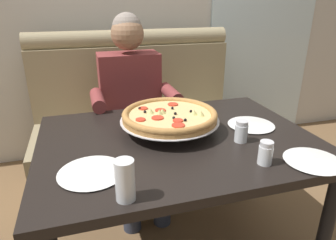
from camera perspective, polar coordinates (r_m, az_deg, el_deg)
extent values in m
cube|color=#998966|center=(2.34, -4.47, -6.69)|extent=(1.57, 0.60, 0.46)
cube|color=#998966|center=(2.52, -6.69, 6.59)|extent=(1.57, 0.18, 0.65)
cylinder|color=#998966|center=(2.45, -7.08, 15.07)|extent=(1.57, 0.14, 0.14)
cube|color=black|center=(1.42, 1.96, -4.07)|extent=(1.27, 0.93, 0.04)
cylinder|color=black|center=(1.61, 27.46, -19.14)|extent=(0.06, 0.06, 0.71)
cylinder|color=black|center=(1.89, -19.03, -11.14)|extent=(0.06, 0.06, 0.71)
cylinder|color=black|center=(2.12, 13.09, -6.64)|extent=(0.06, 0.06, 0.71)
cube|color=#2D3342|center=(1.96, -5.88, -2.60)|extent=(0.34, 0.40, 0.15)
cylinder|color=#2D3342|center=(1.89, -7.08, -14.47)|extent=(0.11, 0.11, 0.46)
cylinder|color=#2D3342|center=(1.92, -1.03, -13.56)|extent=(0.11, 0.11, 0.46)
cube|color=brown|center=(2.09, -7.25, 4.93)|extent=(0.40, 0.22, 0.56)
cylinder|color=brown|center=(1.85, -13.20, 3.70)|extent=(0.08, 0.28, 0.08)
cylinder|color=brown|center=(1.93, 0.59, 5.01)|extent=(0.08, 0.28, 0.08)
sphere|color=#997051|center=(1.99, -7.72, 15.95)|extent=(0.21, 0.21, 0.21)
sphere|color=gray|center=(2.00, -7.83, 16.97)|extent=(0.19, 0.19, 0.19)
cylinder|color=silver|center=(1.36, 1.85, -3.03)|extent=(0.01, 0.01, 0.06)
cylinder|color=silver|center=(1.50, -4.36, -0.61)|extent=(0.01, 0.01, 0.06)
cylinder|color=silver|center=(1.55, 3.48, 0.27)|extent=(0.01, 0.01, 0.06)
torus|color=silver|center=(1.46, 0.32, -0.23)|extent=(0.26, 0.26, 0.01)
cylinder|color=silver|center=(1.45, 0.32, 0.06)|extent=(0.48, 0.48, 0.00)
cylinder|color=#B77F42|center=(1.45, 0.32, 0.46)|extent=(0.46, 0.46, 0.02)
torus|color=#B77F42|center=(1.44, 0.32, 1.16)|extent=(0.46, 0.46, 0.03)
cylinder|color=#E5C17A|center=(1.44, 0.32, 0.98)|extent=(0.40, 0.40, 0.01)
cylinder|color=red|center=(1.31, 1.95, -1.00)|extent=(0.06, 0.06, 0.01)
cylinder|color=red|center=(1.57, 0.93, 3.00)|extent=(0.05, 0.05, 0.01)
cylinder|color=red|center=(1.39, -2.00, 0.43)|extent=(0.06, 0.06, 0.01)
cylinder|color=red|center=(1.36, 1.89, -0.09)|extent=(0.05, 0.05, 0.01)
cylinder|color=red|center=(1.48, -1.46, 1.85)|extent=(0.05, 0.05, 0.01)
cylinder|color=red|center=(1.51, -4.76, 2.22)|extent=(0.05, 0.05, 0.01)
cylinder|color=red|center=(1.37, -5.23, 0.08)|extent=(0.05, 0.05, 0.01)
sphere|color=black|center=(1.51, -5.42, 2.23)|extent=(0.01, 0.01, 0.01)
sphere|color=black|center=(1.46, -4.40, 1.57)|extent=(0.01, 0.01, 0.01)
sphere|color=black|center=(1.50, 0.83, 2.27)|extent=(0.01, 0.01, 0.01)
sphere|color=black|center=(1.38, 1.10, 0.42)|extent=(0.01, 0.01, 0.01)
sphere|color=black|center=(1.43, 1.39, 1.26)|extent=(0.01, 0.01, 0.01)
sphere|color=black|center=(1.46, 4.38, 1.66)|extent=(0.01, 0.01, 0.01)
sphere|color=black|center=(1.36, 3.30, 0.01)|extent=(0.01, 0.01, 0.01)
cone|color=#CCC675|center=(1.44, -1.63, 1.55)|extent=(0.04, 0.04, 0.02)
cone|color=#CCC675|center=(1.42, 6.28, 1.25)|extent=(0.04, 0.04, 0.02)
cone|color=#CCC675|center=(1.44, 4.93, 1.50)|extent=(0.04, 0.04, 0.02)
cone|color=#CCC675|center=(1.45, -1.08, 1.72)|extent=(0.04, 0.04, 0.02)
cone|color=#CCC675|center=(1.45, -3.31, 1.74)|extent=(0.04, 0.04, 0.02)
cylinder|color=white|center=(1.39, 13.72, -2.45)|extent=(0.06, 0.06, 0.08)
cylinder|color=silver|center=(1.40, 13.67, -2.97)|extent=(0.05, 0.05, 0.05)
cylinder|color=silver|center=(1.37, 13.90, -0.56)|extent=(0.05, 0.05, 0.02)
cylinder|color=white|center=(1.24, 17.99, -6.33)|extent=(0.06, 0.06, 0.08)
cylinder|color=#A82D19|center=(1.24, 17.92, -6.81)|extent=(0.05, 0.05, 0.05)
cylinder|color=silver|center=(1.21, 18.25, -4.33)|extent=(0.05, 0.05, 0.02)
cylinder|color=white|center=(1.17, -14.23, -9.66)|extent=(0.18, 0.18, 0.01)
cone|color=white|center=(1.16, -14.27, -9.28)|extent=(0.25, 0.25, 0.01)
cylinder|color=white|center=(1.59, 15.47, -0.92)|extent=(0.17, 0.17, 0.01)
cone|color=white|center=(1.59, 15.51, -0.62)|extent=(0.24, 0.24, 0.01)
cylinder|color=white|center=(1.34, 25.83, -7.03)|extent=(0.16, 0.16, 0.01)
cone|color=white|center=(1.33, 25.90, -6.69)|extent=(0.23, 0.23, 0.01)
cylinder|color=silver|center=(0.97, -8.18, -11.26)|extent=(0.06, 0.06, 0.14)
cylinder|color=gold|center=(0.99, -8.08, -12.73)|extent=(0.06, 0.06, 0.08)
cylinder|color=black|center=(4.03, 12.41, 5.21)|extent=(0.02, 0.02, 0.44)
cylinder|color=black|center=(4.15, 9.23, 5.91)|extent=(0.02, 0.02, 0.44)
cylinder|color=black|center=(3.81, 10.59, 4.37)|extent=(0.02, 0.02, 0.44)
cylinder|color=black|center=(3.93, 7.29, 5.14)|extent=(0.02, 0.02, 0.44)
cylinder|color=black|center=(3.92, 10.10, 8.37)|extent=(0.40, 0.40, 0.02)
cube|color=black|center=(3.74, 9.06, 10.96)|extent=(0.20, 0.28, 0.42)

